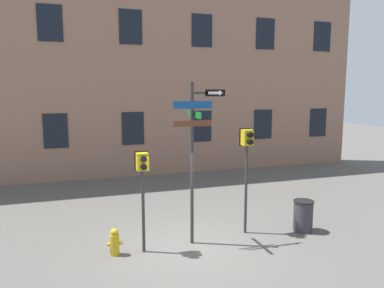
{
  "coord_description": "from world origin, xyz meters",
  "views": [
    {
      "loc": [
        -2.76,
        -8.99,
        4.14
      ],
      "look_at": [
        0.23,
        0.21,
        2.72
      ],
      "focal_mm": 35.0,
      "sensor_mm": 36.0,
      "label": 1
    }
  ],
  "objects_px": {
    "pedestrian_signal_left": "(143,174)",
    "trash_bin": "(303,216)",
    "fire_hydrant": "(115,242)",
    "pedestrian_signal_right": "(247,153)",
    "street_sign_pole": "(195,146)"
  },
  "relations": [
    {
      "from": "street_sign_pole",
      "to": "trash_bin",
      "type": "distance_m",
      "value": 3.96
    },
    {
      "from": "street_sign_pole",
      "to": "fire_hydrant",
      "type": "bearing_deg",
      "value": -177.59
    },
    {
      "from": "pedestrian_signal_left",
      "to": "fire_hydrant",
      "type": "distance_m",
      "value": 1.86
    },
    {
      "from": "street_sign_pole",
      "to": "fire_hydrant",
      "type": "xyz_separation_m",
      "value": [
        -2.15,
        -0.09,
        -2.33
      ]
    },
    {
      "from": "street_sign_pole",
      "to": "pedestrian_signal_right",
      "type": "xyz_separation_m",
      "value": [
        1.63,
        0.22,
        -0.29
      ]
    },
    {
      "from": "pedestrian_signal_right",
      "to": "street_sign_pole",
      "type": "bearing_deg",
      "value": -172.26
    },
    {
      "from": "trash_bin",
      "to": "street_sign_pole",
      "type": "bearing_deg",
      "value": 176.96
    },
    {
      "from": "pedestrian_signal_left",
      "to": "trash_bin",
      "type": "height_order",
      "value": "pedestrian_signal_left"
    },
    {
      "from": "pedestrian_signal_right",
      "to": "fire_hydrant",
      "type": "distance_m",
      "value": 4.3
    },
    {
      "from": "pedestrian_signal_right",
      "to": "trash_bin",
      "type": "xyz_separation_m",
      "value": [
        1.67,
        -0.4,
        -1.9
      ]
    },
    {
      "from": "trash_bin",
      "to": "pedestrian_signal_right",
      "type": "bearing_deg",
      "value": 166.64
    },
    {
      "from": "street_sign_pole",
      "to": "fire_hydrant",
      "type": "distance_m",
      "value": 3.17
    },
    {
      "from": "fire_hydrant",
      "to": "trash_bin",
      "type": "relative_size",
      "value": 0.75
    },
    {
      "from": "pedestrian_signal_left",
      "to": "trash_bin",
      "type": "distance_m",
      "value": 4.97
    },
    {
      "from": "pedestrian_signal_right",
      "to": "trash_bin",
      "type": "relative_size",
      "value": 3.3
    }
  ]
}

